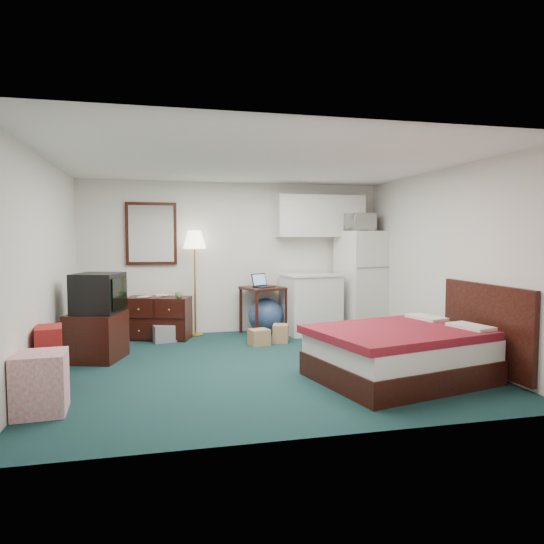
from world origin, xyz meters
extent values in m
cube|color=black|center=(0.00, 0.00, 0.00)|extent=(5.00, 4.50, 0.01)
cube|color=silver|center=(0.00, 0.00, 2.50)|extent=(5.00, 4.50, 0.01)
cube|color=silver|center=(0.00, 2.25, 1.25)|extent=(5.00, 0.01, 2.50)
cube|color=silver|center=(0.00, -2.25, 1.25)|extent=(5.00, 0.01, 2.50)
cube|color=silver|center=(-2.50, 0.00, 1.25)|extent=(0.01, 4.50, 2.50)
cube|color=silver|center=(2.50, 0.00, 1.25)|extent=(0.01, 4.50, 2.50)
sphere|color=navy|center=(0.48, 1.96, 0.29)|extent=(0.65, 0.65, 0.58)
imported|color=silver|center=(2.07, 1.90, 1.88)|extent=(0.57, 0.36, 0.36)
imported|color=#997B55|center=(-1.53, 1.95, 0.76)|extent=(0.14, 0.09, 0.21)
imported|color=#997B55|center=(-1.28, 2.03, 0.78)|extent=(0.18, 0.05, 0.25)
imported|color=#5C9C4A|center=(-0.94, 1.70, 0.72)|extent=(0.15, 0.14, 0.12)
camera|label=1|loc=(-1.20, -5.81, 1.58)|focal=32.00mm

